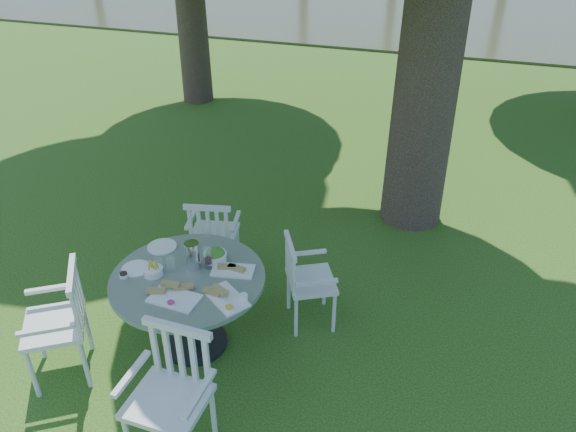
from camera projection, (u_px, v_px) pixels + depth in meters
The scene contains 7 objects.
ground at pixel (282, 301), 5.42m from camera, with size 140.00×140.00×0.00m, color #1A3D0C.
table at pixel (189, 292), 4.63m from camera, with size 1.26×1.26×0.74m.
chair_ne at pixel (302, 276), 4.93m from camera, with size 0.56×0.58×0.87m.
chair_nw at pixel (212, 233), 5.49m from camera, with size 0.53×0.50×0.89m.
chair_sw at pixel (65, 316), 4.38m from camera, with size 0.66×0.67×0.98m.
chair_se at pixel (174, 383), 3.80m from camera, with size 0.52×0.49×1.00m.
tableware at pixel (191, 267), 4.57m from camera, with size 1.20×0.85×0.24m.
Camera 1 is at (1.32, -3.97, 3.54)m, focal length 35.00 mm.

